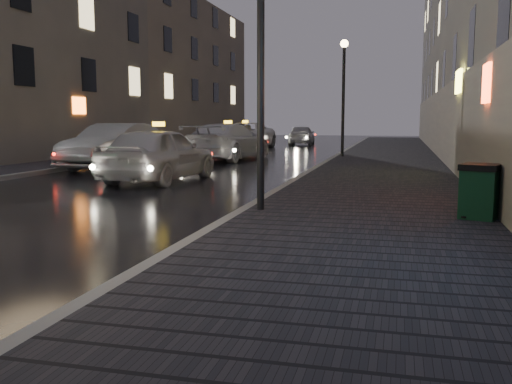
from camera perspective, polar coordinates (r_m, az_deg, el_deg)
sidewalk at (r=25.64m, az=12.96°, el=3.12°), size 4.60×58.00×0.15m
curb at (r=25.80m, az=7.62°, el=3.27°), size 0.20×58.00×0.15m
sidewalk_far at (r=28.79m, az=-13.03°, el=3.56°), size 2.40×58.00×0.15m
curb_far at (r=28.22m, az=-10.67°, el=3.55°), size 0.20×58.00×0.15m
building_near at (r=30.04m, az=19.86°, el=15.77°), size 1.80×50.00×13.00m
building_far_b at (r=30.83m, az=-22.62°, el=16.36°), size 6.00×16.00×14.00m
building_far_c at (r=47.24m, az=-8.37°, el=11.67°), size 6.00×22.00×11.00m
lamp_near at (r=10.99m, az=0.48°, el=15.72°), size 0.36×0.36×5.28m
lamp_far at (r=26.74m, az=8.75°, el=10.71°), size 0.36×0.36×5.28m
trash_bin at (r=10.69m, az=21.45°, el=0.11°), size 0.80×0.80×0.96m
taxi_near at (r=17.43m, az=-9.65°, el=3.77°), size 2.29×4.99×1.66m
car_left_mid at (r=22.22m, az=-13.94°, el=4.48°), size 2.21×5.31×1.71m
taxi_mid at (r=26.18m, az=-2.80°, el=5.04°), size 3.01×5.97×1.66m
taxi_far at (r=36.23m, az=-1.09°, el=5.67°), size 2.94×6.00×1.64m
car_far at (r=40.94m, az=4.59°, el=5.69°), size 2.00×4.29×1.42m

